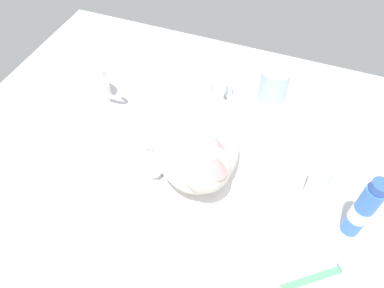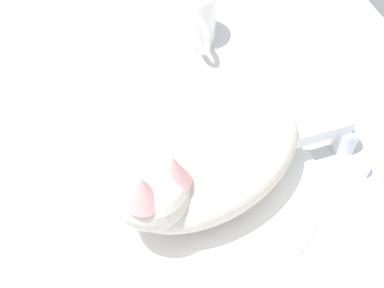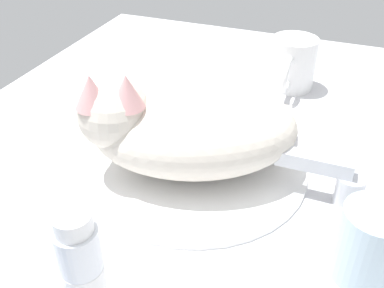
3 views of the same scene
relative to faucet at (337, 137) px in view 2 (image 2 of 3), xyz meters
The scene contains 5 objects.
ground_plane 19.41cm from the faucet, 90.00° to the right, with size 110.00×82.50×3.00cm, color silver.
sink_basin 19.08cm from the faucet, 90.00° to the right, with size 30.86×30.86×0.87cm, color white.
faucet is the anchor object (origin of this frame).
cat 20.73cm from the faucet, 88.88° to the right, with size 26.25×31.53×14.64cm.
coffee_mug 31.22cm from the faucet, 158.79° to the right, with size 12.34×8.05×9.24cm.
Camera 2 is at (41.53, -16.56, 63.24)cm, focal length 53.51 mm.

